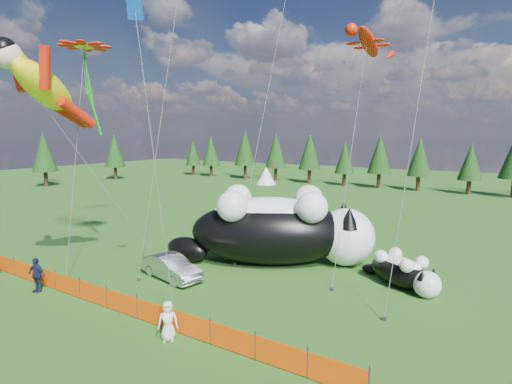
% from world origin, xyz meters
% --- Properties ---
extents(ground, '(160.00, 160.00, 0.00)m').
position_xyz_m(ground, '(0.00, 0.00, 0.00)').
color(ground, '#0F3C0A').
rests_on(ground, ground).
extents(safety_fence, '(22.06, 0.06, 1.10)m').
position_xyz_m(safety_fence, '(0.00, -3.00, 0.50)').
color(safety_fence, '#262626').
rests_on(safety_fence, ground).
extents(tree_line, '(90.00, 4.00, 8.00)m').
position_xyz_m(tree_line, '(0.00, 45.00, 4.00)').
color(tree_line, black).
rests_on(tree_line, ground).
extents(festival_tents, '(50.00, 3.20, 2.80)m').
position_xyz_m(festival_tents, '(11.00, 40.00, 1.40)').
color(festival_tents, white).
rests_on(festival_tents, ground).
extents(cat_large, '(12.04, 8.61, 4.70)m').
position_xyz_m(cat_large, '(2.56, 6.87, 2.23)').
color(cat_large, black).
rests_on(cat_large, ground).
extents(cat_small, '(4.51, 3.37, 1.79)m').
position_xyz_m(cat_small, '(9.86, 6.84, 0.85)').
color(cat_small, black).
rests_on(cat_small, ground).
extents(car, '(4.18, 2.14, 1.31)m').
position_xyz_m(car, '(-1.17, 1.33, 0.66)').
color(car, '#BBBAC0').
rests_on(car, ground).
extents(spectator_c, '(1.12, 0.71, 1.77)m').
position_xyz_m(spectator_c, '(-5.65, -3.60, 0.89)').
color(spectator_c, '#161C3C').
rests_on(spectator_c, ground).
extents(spectator_e, '(0.90, 0.88, 1.57)m').
position_xyz_m(spectator_e, '(3.40, -3.60, 0.78)').
color(spectator_e, silver).
rests_on(spectator_e, ground).
extents(superhero_kite, '(6.33, 8.67, 13.22)m').
position_xyz_m(superhero_kite, '(-5.93, -2.26, 10.22)').
color(superhero_kite, yellow).
rests_on(superhero_kite, ground).
extents(gecko_kite, '(2.79, 11.21, 16.12)m').
position_xyz_m(gecko_kite, '(5.76, 12.88, 13.82)').
color(gecko_kite, red).
rests_on(gecko_kite, ground).
extents(flower_kite, '(3.57, 5.02, 13.28)m').
position_xyz_m(flower_kite, '(-7.18, 1.00, 12.76)').
color(flower_kite, red).
rests_on(flower_kite, ground).
extents(diamond_kite_c, '(2.23, 0.90, 13.72)m').
position_xyz_m(diamond_kite_c, '(0.92, -2.33, 12.47)').
color(diamond_kite_c, blue).
rests_on(diamond_kite_c, ground).
extents(diamond_kite_d, '(0.80, 7.38, 19.10)m').
position_xyz_m(diamond_kite_d, '(0.32, 11.45, 16.83)').
color(diamond_kite_d, '#0B8C84').
rests_on(diamond_kite_d, ground).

